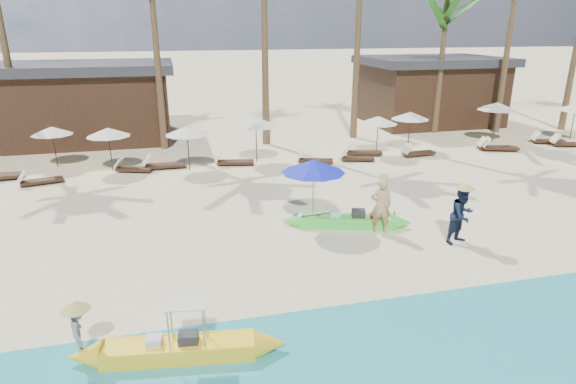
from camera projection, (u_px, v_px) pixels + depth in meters
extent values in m
plane|color=beige|center=(290.00, 261.00, 13.47)|extent=(240.00, 240.00, 0.00)
cube|color=tan|center=(356.00, 382.00, 8.89)|extent=(240.00, 4.50, 0.01)
cube|color=#45E245|center=(346.00, 222.00, 15.71)|extent=(3.01, 1.45, 0.36)
cube|color=white|center=(347.00, 221.00, 15.71)|extent=(2.57, 1.16, 0.16)
cube|color=#262628|center=(358.00, 214.00, 15.61)|extent=(0.50, 0.43, 0.33)
cube|color=silver|center=(335.00, 214.00, 15.70)|extent=(0.39, 0.36, 0.26)
cube|color=#AC2D16|center=(374.00, 217.00, 15.56)|extent=(0.34, 0.30, 0.21)
cylinder|color=#AC2D16|center=(318.00, 216.00, 15.76)|extent=(0.21, 0.21, 0.08)
cylinder|color=#262628|center=(311.00, 218.00, 15.68)|extent=(0.19, 0.19, 0.07)
sphere|color=tan|center=(302.00, 216.00, 15.72)|extent=(0.17, 0.17, 0.17)
cylinder|color=yellow|center=(388.00, 216.00, 15.66)|extent=(0.13, 0.13, 0.17)
cylinder|color=yellow|center=(394.00, 216.00, 15.65)|extent=(0.13, 0.13, 0.17)
cube|color=yellow|center=(179.00, 350.00, 9.49)|extent=(3.03, 1.01, 0.36)
cube|color=white|center=(179.00, 349.00, 9.49)|extent=(2.60, 0.78, 0.16)
cube|color=#262628|center=(188.00, 339.00, 9.43)|extent=(0.41, 0.35, 0.28)
cube|color=silver|center=(154.00, 342.00, 9.37)|extent=(0.33, 0.30, 0.24)
cube|color=beige|center=(185.00, 304.00, 9.17)|extent=(0.81, 0.61, 0.03)
imported|color=tan|center=(381.00, 206.00, 15.10)|extent=(0.74, 0.59, 1.77)
imported|color=#121B31|center=(462.00, 215.00, 14.35)|extent=(1.03, 0.91, 1.77)
imported|color=gray|center=(79.00, 329.00, 9.31)|extent=(0.49, 0.70, 1.00)
cylinder|color=#99999E|center=(313.00, 194.00, 15.62)|extent=(0.05, 0.05, 2.15)
cone|color=#141FBF|center=(314.00, 166.00, 15.31)|extent=(2.05, 2.05, 0.42)
cylinder|color=#372216|center=(55.00, 147.00, 22.17)|extent=(0.05, 0.05, 1.83)
cone|color=beige|center=(52.00, 131.00, 21.91)|extent=(1.83, 1.83, 0.37)
cube|color=#372216|center=(1.00, 175.00, 20.62)|extent=(1.78, 0.65, 0.12)
cylinder|color=#372216|center=(110.00, 150.00, 21.52)|extent=(0.05, 0.05, 1.92)
cone|color=beige|center=(108.00, 132.00, 21.25)|extent=(1.92, 1.92, 0.38)
cube|color=#372216|center=(42.00, 181.00, 19.94)|extent=(1.71, 0.90, 0.11)
cube|color=beige|center=(21.00, 177.00, 19.53)|extent=(0.48, 0.60, 0.47)
cube|color=#372216|center=(134.00, 169.00, 21.57)|extent=(1.65, 0.99, 0.11)
cube|color=beige|center=(119.00, 163.00, 21.54)|extent=(0.50, 0.60, 0.46)
cylinder|color=#372216|center=(188.00, 149.00, 21.63)|extent=(0.05, 0.05, 1.97)
cone|color=beige|center=(187.00, 130.00, 21.35)|extent=(1.97, 1.97, 0.39)
cube|color=#372216|center=(166.00, 165.00, 22.10)|extent=(1.81, 0.59, 0.13)
cube|color=beige|center=(147.00, 160.00, 21.81)|extent=(0.41, 0.59, 0.53)
cylinder|color=#372216|center=(256.00, 141.00, 22.90)|extent=(0.05, 0.05, 2.10)
cone|color=beige|center=(256.00, 122.00, 22.60)|extent=(2.10, 2.10, 0.42)
cube|color=#372216|center=(236.00, 162.00, 22.66)|extent=(1.78, 0.87, 0.12)
cube|color=beige|center=(219.00, 156.00, 22.52)|extent=(0.48, 0.62, 0.50)
cube|color=#372216|center=(316.00, 161.00, 22.92)|extent=(1.70, 1.01, 0.11)
cube|color=beige|center=(301.00, 154.00, 22.88)|extent=(0.51, 0.61, 0.47)
cylinder|color=#372216|center=(377.00, 136.00, 24.18)|extent=(0.05, 0.05, 1.93)
cone|color=beige|center=(378.00, 120.00, 23.90)|extent=(1.93, 1.93, 0.39)
cube|color=#372216|center=(358.00, 158.00, 23.33)|extent=(1.66, 0.90, 0.11)
cube|color=beige|center=(343.00, 153.00, 23.25)|extent=(0.47, 0.58, 0.46)
cube|color=#372216|center=(364.00, 153.00, 24.32)|extent=(1.85, 1.02, 0.12)
cube|color=beige|center=(349.00, 146.00, 24.24)|extent=(0.53, 0.66, 0.52)
cylinder|color=#372216|center=(409.00, 131.00, 25.21)|extent=(0.05, 0.05, 1.95)
cone|color=beige|center=(410.00, 116.00, 24.94)|extent=(1.95, 1.95, 0.39)
cube|color=#372216|center=(419.00, 153.00, 24.23)|extent=(1.70, 0.69, 0.12)
cube|color=beige|center=(407.00, 149.00, 23.91)|extent=(0.42, 0.57, 0.48)
cylinder|color=#372216|center=(495.00, 123.00, 27.05)|extent=(0.05, 0.05, 2.14)
cone|color=beige|center=(497.00, 106.00, 26.75)|extent=(2.14, 2.14, 0.43)
cube|color=#372216|center=(500.00, 148.00, 25.22)|extent=(1.87, 1.10, 0.13)
cube|color=beige|center=(486.00, 142.00, 25.17)|extent=(0.56, 0.67, 0.52)
cube|color=#372216|center=(496.00, 147.00, 25.36)|extent=(1.83, 1.05, 0.12)
cube|color=beige|center=(482.00, 141.00, 25.30)|extent=(0.54, 0.65, 0.51)
cylinder|color=#372216|center=(573.00, 122.00, 27.47)|extent=(0.05, 0.05, 2.01)
cone|color=beige|center=(576.00, 107.00, 27.19)|extent=(2.01, 2.01, 0.40)
cube|color=#372216|center=(548.00, 141.00, 26.79)|extent=(1.77, 0.99, 0.12)
cube|color=beige|center=(535.00, 136.00, 26.72)|extent=(0.51, 0.63, 0.49)
cube|color=#372216|center=(569.00, 144.00, 26.13)|extent=(1.83, 1.04, 0.12)
cube|color=beige|center=(555.00, 138.00, 26.07)|extent=(0.53, 0.65, 0.51)
cone|color=brown|center=(4.00, 43.00, 23.15)|extent=(0.40, 0.40, 10.89)
cone|color=brown|center=(156.00, 51.00, 24.15)|extent=(0.40, 0.40, 10.08)
cone|color=brown|center=(265.00, 38.00, 24.96)|extent=(0.40, 0.40, 11.26)
cone|color=brown|center=(358.00, 19.00, 26.19)|extent=(0.40, 0.40, 13.16)
cone|color=brown|center=(441.00, 65.00, 28.37)|extent=(0.40, 0.40, 8.07)
cone|color=brown|center=(508.00, 42.00, 28.03)|extent=(0.40, 0.40, 10.64)
cube|color=#372216|center=(77.00, 107.00, 27.09)|extent=(10.00, 6.00, 3.80)
cube|color=#2D2D33|center=(72.00, 68.00, 26.38)|extent=(10.80, 6.60, 0.50)
cube|color=#372216|center=(430.00, 94.00, 32.07)|extent=(8.00, 6.00, 3.80)
cube|color=#2D2D33|center=(433.00, 61.00, 31.37)|extent=(8.80, 6.60, 0.50)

